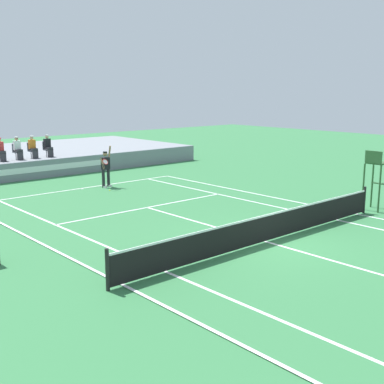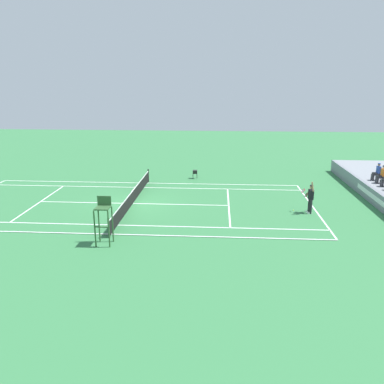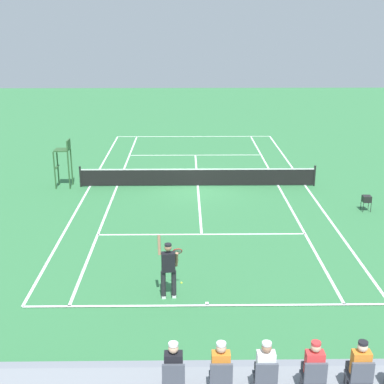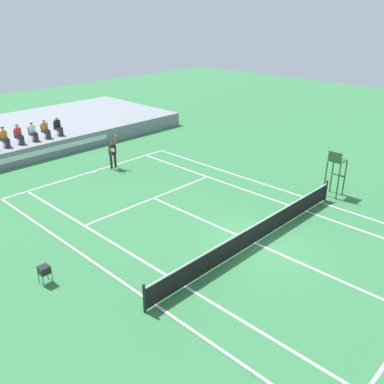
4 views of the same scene
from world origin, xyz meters
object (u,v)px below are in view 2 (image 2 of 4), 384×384
at_px(tennis_ball, 293,210).
at_px(ball_hopper, 195,172).
at_px(spectator_seated_1, 382,175).
at_px(tennis_player, 310,198).
at_px(umpire_chair, 103,215).
at_px(spectator_seated_0, 377,172).

xyz_separation_m(tennis_ball, ball_hopper, (-8.16, -6.76, 0.54)).
distance_m(spectator_seated_1, tennis_player, 6.95).
bearing_deg(spectator_seated_1, tennis_ball, -61.84).
bearing_deg(tennis_player, tennis_ball, -112.77).
bearing_deg(tennis_ball, tennis_player, 67.23).
xyz_separation_m(spectator_seated_1, tennis_ball, (3.54, -6.61, -1.59)).
relative_size(tennis_player, umpire_chair, 0.85).
xyz_separation_m(tennis_player, tennis_ball, (-0.38, -0.90, -0.96)).
bearing_deg(umpire_chair, spectator_seated_1, 119.00).
height_order(spectator_seated_0, tennis_player, spectator_seated_0).
bearing_deg(ball_hopper, spectator_seated_1, 70.94).
xyz_separation_m(spectator_seated_0, tennis_ball, (4.37, -6.61, -1.59)).
distance_m(spectator_seated_0, umpire_chair, 19.96).
xyz_separation_m(spectator_seated_0, spectator_seated_1, (0.83, 0.00, 0.00)).
relative_size(spectator_seated_1, umpire_chair, 0.52).
xyz_separation_m(spectator_seated_0, umpire_chair, (10.31, -17.09, -0.07)).
height_order(tennis_player, ball_hopper, tennis_player).
bearing_deg(spectator_seated_1, umpire_chair, -61.00).
distance_m(spectator_seated_0, tennis_player, 7.46).
distance_m(spectator_seated_0, tennis_ball, 8.09).
bearing_deg(spectator_seated_0, umpire_chair, -58.91).
height_order(tennis_ball, umpire_chair, umpire_chair).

